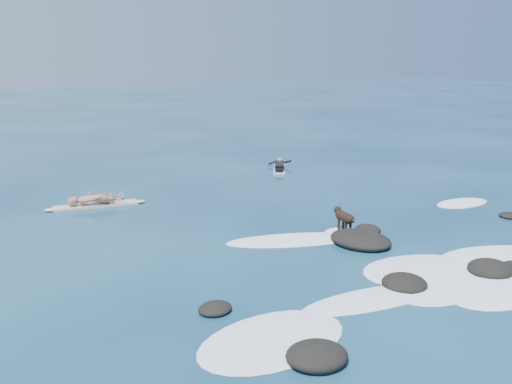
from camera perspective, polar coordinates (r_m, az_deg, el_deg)
ground at (r=15.88m, az=12.26°, el=-5.49°), size 160.00×160.00×0.00m
reef_rocks at (r=15.31m, az=21.41°, el=-6.50°), size 13.50×7.33×0.46m
breaking_foam at (r=14.58m, az=16.66°, el=-7.49°), size 13.65×7.39×0.12m
standing_surfer_rig at (r=20.14m, az=-15.84°, el=0.64°), size 3.39×0.92×1.93m
paddling_surfer_rig at (r=25.78m, az=2.37°, el=2.54°), size 1.70×2.23×0.42m
dog at (r=16.85m, az=8.77°, el=-2.47°), size 0.38×1.16×0.74m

